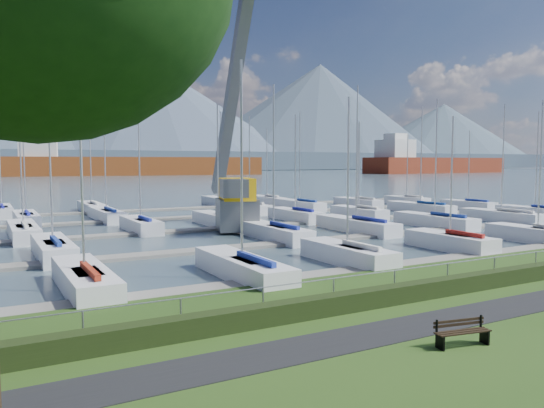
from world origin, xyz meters
TOP-DOWN VIEW (x-y plane):
  - path at (0.00, -3.00)m, footprint 160.00×2.00m
  - water at (0.00, 260.00)m, footprint 800.00×540.00m
  - hedge at (0.00, -0.40)m, footprint 80.00×0.70m
  - fence at (0.00, 0.00)m, footprint 80.00×0.04m
  - foothill at (0.00, 330.00)m, footprint 900.00×80.00m
  - mountains at (7.35, 404.62)m, footprint 1190.00×360.00m
  - docks at (0.00, 26.00)m, footprint 90.00×41.60m
  - bench_left at (-2.90, -5.10)m, footprint 1.85×0.75m
  - crane at (3.50, 24.67)m, footprint 5.35×13.46m
  - cargo_ship_mid at (39.18, 212.43)m, footprint 110.10×34.23m
  - cargo_ship_east at (186.56, 181.31)m, footprint 86.18×22.35m
  - sailboat_fleet at (-2.98, 28.72)m, footprint 75.90×49.72m

SIDE VIEW (x-z plane):
  - water at x=0.00m, z-range -0.50..-0.30m
  - docks at x=0.00m, z-range -0.34..-0.09m
  - path at x=0.00m, z-range -0.01..0.03m
  - hedge at x=0.00m, z-range 0.00..0.70m
  - bench_left at x=-2.90m, z-range -0.01..0.84m
  - fence at x=0.00m, z-range 1.18..1.22m
  - cargo_ship_mid at x=39.18m, z-range -7.29..14.21m
  - cargo_ship_east at x=186.56m, z-range -7.06..14.44m
  - crane at x=3.50m, z-range -5.85..16.50m
  - sailboat_fleet at x=-2.98m, z-range -1.30..12.16m
  - foothill at x=0.00m, z-range 0.00..12.00m
  - mountains at x=7.35m, z-range -10.82..104.18m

